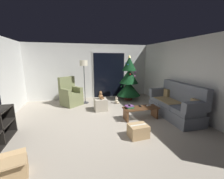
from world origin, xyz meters
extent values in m
plane|color=#9E9384|center=(0.00, 0.00, 0.00)|extent=(7.00, 7.00, 0.00)
cube|color=silver|center=(0.00, 3.06, 1.25)|extent=(5.72, 0.12, 2.50)
cube|color=silver|center=(2.86, 0.00, 1.25)|extent=(0.12, 6.00, 2.50)
cube|color=silver|center=(0.88, 2.99, 1.10)|extent=(1.60, 0.02, 2.20)
cube|color=black|center=(0.88, 2.97, 1.05)|extent=(1.50, 0.02, 2.10)
cube|color=slate|center=(2.25, -0.05, 0.17)|extent=(0.83, 1.93, 0.34)
cube|color=slate|center=(2.21, -0.67, 0.41)|extent=(0.70, 0.63, 0.14)
cube|color=slate|center=(2.23, -0.05, 0.41)|extent=(0.70, 0.63, 0.14)
cube|color=slate|center=(2.25, 0.57, 0.41)|extent=(0.70, 0.63, 0.14)
cube|color=slate|center=(2.55, -0.06, 0.78)|extent=(0.27, 1.91, 0.60)
cube|color=slate|center=(2.22, -0.92, 0.62)|extent=(0.77, 0.23, 0.28)
cube|color=slate|center=(2.28, 0.82, 0.62)|extent=(0.77, 0.23, 0.28)
cube|color=#997F51|center=(2.22, 0.20, 0.49)|extent=(0.63, 0.92, 0.02)
cube|color=#997F51|center=(2.38, -0.76, 0.62)|extent=(0.13, 0.32, 0.28)
cube|color=#997F51|center=(2.44, 0.64, 0.62)|extent=(0.13, 0.32, 0.28)
cube|color=brown|center=(1.16, -0.09, 0.35)|extent=(1.10, 0.05, 0.04)
cube|color=brown|center=(1.16, 0.00, 0.35)|extent=(1.10, 0.05, 0.04)
cube|color=brown|center=(1.16, 0.08, 0.35)|extent=(1.10, 0.05, 0.04)
cube|color=brown|center=(1.16, 0.17, 0.35)|extent=(1.10, 0.05, 0.04)
cube|color=brown|center=(1.16, 0.26, 0.35)|extent=(1.10, 0.05, 0.04)
cube|color=brown|center=(0.67, 0.08, 0.17)|extent=(0.05, 0.36, 0.34)
cube|color=brown|center=(1.65, 0.08, 0.17)|extent=(0.05, 0.36, 0.34)
cube|color=silver|center=(1.47, 0.16, 0.38)|extent=(0.16, 0.08, 0.02)
cube|color=black|center=(1.18, 0.18, 0.38)|extent=(0.06, 0.16, 0.02)
cube|color=#337042|center=(0.81, 0.11, 0.39)|extent=(0.21, 0.19, 0.04)
cube|color=#6B3D7A|center=(0.79, 0.14, 0.43)|extent=(0.27, 0.23, 0.03)
cube|color=black|center=(0.79, 0.13, 0.45)|extent=(0.12, 0.16, 0.01)
cylinder|color=#4C1E19|center=(1.58, 2.16, 0.05)|extent=(0.36, 0.36, 0.10)
cylinder|color=brown|center=(1.58, 2.16, 0.16)|extent=(0.08, 0.08, 0.12)
cone|color=#0F3819|center=(1.58, 2.16, 0.52)|extent=(1.05, 1.05, 0.61)
cone|color=#0F3819|center=(1.58, 2.16, 1.08)|extent=(0.84, 0.84, 0.61)
cone|color=#0F3819|center=(1.58, 2.16, 1.63)|extent=(0.62, 0.62, 0.61)
sphere|color=white|center=(1.45, 2.37, 1.33)|extent=(0.06, 0.06, 0.06)
sphere|color=white|center=(1.63, 1.95, 1.43)|extent=(0.06, 0.06, 0.06)
sphere|color=blue|center=(1.44, 2.25, 1.65)|extent=(0.06, 0.06, 0.06)
sphere|color=red|center=(1.80, 2.27, 1.35)|extent=(0.06, 0.06, 0.06)
sphere|color=#1E8C33|center=(1.18, 2.02, 0.67)|extent=(0.06, 0.06, 0.06)
sphere|color=red|center=(1.52, 1.89, 1.20)|extent=(0.06, 0.06, 0.06)
sphere|color=#B233A5|center=(1.74, 1.90, 1.11)|extent=(0.06, 0.06, 0.06)
sphere|color=#B233A5|center=(1.82, 2.05, 1.26)|extent=(0.06, 0.06, 0.06)
sphere|color=white|center=(1.74, 2.14, 1.64)|extent=(0.06, 0.06, 0.06)
sphere|color=blue|center=(1.46, 2.03, 1.60)|extent=(0.06, 0.06, 0.06)
cone|color=#EAD14C|center=(1.58, 2.16, 1.94)|extent=(0.14, 0.14, 0.12)
cube|color=olive|center=(-0.92, 2.06, 0.16)|extent=(0.95, 0.95, 0.31)
cube|color=olive|center=(-0.92, 2.06, 0.40)|extent=(0.95, 0.95, 0.18)
cube|color=olive|center=(-1.08, 2.28, 0.81)|extent=(0.64, 0.53, 0.64)
cube|color=olive|center=(-0.68, 2.21, 0.60)|extent=(0.45, 0.55, 0.22)
cube|color=olive|center=(-1.14, 1.88, 0.60)|extent=(0.45, 0.55, 0.22)
cylinder|color=#2D2D30|center=(-0.37, 2.18, 0.01)|extent=(0.28, 0.28, 0.02)
cylinder|color=#2D2D30|center=(-0.37, 2.18, 0.80)|extent=(0.03, 0.03, 1.55)
cylinder|color=beige|center=(-0.37, 2.18, 1.67)|extent=(0.32, 0.32, 0.22)
cube|color=black|center=(-2.50, 0.23, 0.37)|extent=(0.40, 0.04, 0.73)
cube|color=#B2A893|center=(0.10, 1.16, 0.21)|extent=(0.44, 0.44, 0.42)
cylinder|color=brown|center=(0.18, 1.15, 0.46)|extent=(0.12, 0.12, 0.06)
cylinder|color=brown|center=(0.10, 1.08, 0.46)|extent=(0.12, 0.12, 0.06)
sphere|color=brown|center=(0.10, 1.16, 0.52)|extent=(0.15, 0.15, 0.15)
sphere|color=brown|center=(0.10, 1.16, 0.64)|extent=(0.11, 0.11, 0.11)
sphere|color=#A37A51|center=(0.13, 1.13, 0.63)|extent=(0.04, 0.04, 0.04)
sphere|color=brown|center=(0.13, 1.19, 0.69)|extent=(0.04, 0.04, 0.04)
sphere|color=brown|center=(0.07, 1.14, 0.69)|extent=(0.04, 0.04, 0.04)
sphere|color=brown|center=(0.16, 1.20, 0.53)|extent=(0.06, 0.06, 0.06)
sphere|color=brown|center=(0.06, 1.10, 0.53)|extent=(0.06, 0.06, 0.06)
cylinder|color=beige|center=(0.95, 1.82, 0.03)|extent=(0.12, 0.08, 0.06)
cylinder|color=beige|center=(0.94, 1.72, 0.03)|extent=(0.12, 0.08, 0.06)
sphere|color=beige|center=(0.89, 1.78, 0.10)|extent=(0.15, 0.15, 0.15)
sphere|color=beige|center=(0.89, 1.78, 0.22)|extent=(0.11, 0.11, 0.11)
sphere|color=#F4E5C1|center=(0.94, 1.77, 0.21)|extent=(0.04, 0.04, 0.04)
sphere|color=beige|center=(0.89, 1.82, 0.27)|extent=(0.04, 0.04, 0.04)
sphere|color=beige|center=(0.88, 1.74, 0.27)|extent=(0.04, 0.04, 0.04)
sphere|color=beige|center=(0.92, 1.85, 0.11)|extent=(0.06, 0.06, 0.06)
sphere|color=beige|center=(0.90, 1.71, 0.11)|extent=(0.06, 0.06, 0.06)
cube|color=tan|center=(0.62, -0.87, 0.15)|extent=(0.46, 0.37, 0.30)
cube|color=beige|center=(0.62, -0.87, 0.31)|extent=(0.41, 0.07, 0.00)
cube|color=tan|center=(-1.81, -1.44, 0.14)|extent=(0.47, 0.40, 0.28)
cube|color=tan|center=(-1.86, -1.25, 0.30)|extent=(0.40, 0.18, 0.06)
cube|color=tan|center=(-1.77, -1.63, 0.30)|extent=(0.40, 0.18, 0.06)
camera|label=1|loc=(-0.81, -3.73, 1.85)|focal=22.90mm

